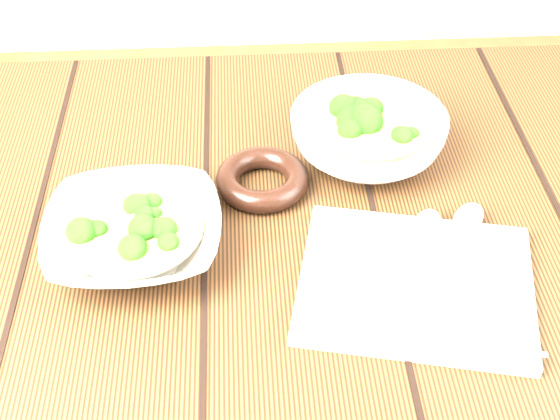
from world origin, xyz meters
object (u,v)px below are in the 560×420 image
soup_bowl_front (134,235)px  napkin (415,283)px  table (227,303)px  soup_bowl_back (368,134)px  trivet (262,179)px

soup_bowl_front → napkin: bearing=-13.8°
table → soup_bowl_front: size_ratio=5.98×
table → soup_bowl_back: soup_bowl_back is taller
napkin → table: bearing=167.5°
soup_bowl_front → trivet: size_ratio=1.76×
soup_bowl_front → soup_bowl_back: 0.33m
table → trivet: bearing=58.2°
soup_bowl_back → napkin: 0.24m
soup_bowl_back → trivet: soup_bowl_back is taller
trivet → table: bearing=-121.8°
trivet → napkin: 0.24m
table → soup_bowl_back: bearing=36.4°
table → trivet: (0.05, 0.08, 0.13)m
table → soup_bowl_front: 0.18m
soup_bowl_back → table: bearing=-143.6°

